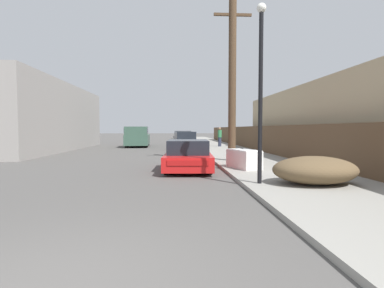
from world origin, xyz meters
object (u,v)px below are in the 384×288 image
(pickup_truck, at_px, (138,137))
(street_lamp, at_px, (261,81))
(car_parked_far, at_px, (182,138))
(parked_sports_car_red, at_px, (188,156))
(car_parked_mid, at_px, (185,141))
(brush_pile, at_px, (315,170))
(pedestrian, at_px, (220,137))
(discarded_fridge, at_px, (244,159))
(utility_pole, at_px, (232,79))

(pickup_truck, height_order, street_lamp, street_lamp)
(car_parked_far, bearing_deg, parked_sports_car_red, -92.92)
(car_parked_mid, height_order, brush_pile, car_parked_mid)
(car_parked_mid, bearing_deg, pedestrian, 30.26)
(car_parked_mid, xyz_separation_m, brush_pile, (3.02, -15.70, -0.16))
(brush_pile, bearing_deg, street_lamp, 173.00)
(street_lamp, bearing_deg, parked_sports_car_red, 115.65)
(car_parked_mid, distance_m, pedestrian, 3.87)
(car_parked_mid, bearing_deg, pickup_truck, 130.83)
(discarded_fridge, relative_size, car_parked_mid, 0.39)
(pedestrian, bearing_deg, utility_pole, -96.05)
(brush_pile, bearing_deg, discarded_fridge, 109.00)
(brush_pile, bearing_deg, pedestrian, 89.56)
(pickup_truck, height_order, utility_pole, utility_pole)
(brush_pile, distance_m, pedestrian, 17.92)
(parked_sports_car_red, bearing_deg, car_parked_far, 91.91)
(car_parked_far, bearing_deg, car_parked_mid, -92.34)
(discarded_fridge, distance_m, utility_pole, 4.55)
(utility_pole, bearing_deg, pedestrian, 83.95)
(parked_sports_car_red, bearing_deg, pedestrian, 79.04)
(car_parked_far, height_order, utility_pole, utility_pole)
(parked_sports_car_red, relative_size, car_parked_far, 1.06)
(parked_sports_car_red, bearing_deg, pickup_truck, 106.83)
(discarded_fridge, xyz_separation_m, brush_pile, (1.18, -3.43, 0.03))
(pickup_truck, height_order, brush_pile, pickup_truck)
(discarded_fridge, height_order, car_parked_far, car_parked_far)
(utility_pole, distance_m, pedestrian, 12.13)
(car_parked_mid, relative_size, pedestrian, 2.62)
(pickup_truck, bearing_deg, car_parked_mid, 133.07)
(discarded_fridge, relative_size, car_parked_far, 0.42)
(car_parked_mid, height_order, pedestrian, pedestrian)
(utility_pole, relative_size, brush_pile, 3.28)
(utility_pole, distance_m, brush_pile, 7.26)
(parked_sports_car_red, relative_size, pickup_truck, 0.79)
(car_parked_far, bearing_deg, utility_pole, -85.65)
(utility_pole, height_order, street_lamp, utility_pole)
(discarded_fridge, bearing_deg, utility_pole, 71.20)
(street_lamp, bearing_deg, car_parked_far, 93.57)
(car_parked_far, distance_m, utility_pole, 17.60)
(car_parked_far, distance_m, pickup_truck, 5.59)
(pickup_truck, xyz_separation_m, street_lamp, (5.71, -19.62, 2.06))
(pickup_truck, relative_size, street_lamp, 1.12)
(pickup_truck, relative_size, pedestrian, 3.34)
(discarded_fridge, relative_size, parked_sports_car_red, 0.39)
(car_parked_mid, height_order, car_parked_far, car_parked_far)
(brush_pile, bearing_deg, utility_pole, 99.96)
(utility_pole, xyz_separation_m, street_lamp, (-0.41, -6.06, -1.06))
(parked_sports_car_red, height_order, utility_pole, utility_pole)
(car_parked_mid, xyz_separation_m, utility_pole, (1.93, -9.45, 3.38))
(parked_sports_car_red, height_order, pedestrian, pedestrian)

